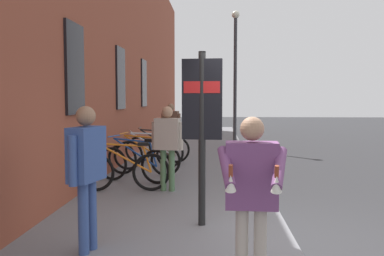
% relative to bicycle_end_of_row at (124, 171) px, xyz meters
% --- Properties ---
extents(ground, '(60.00, 60.00, 0.00)m').
position_rel_bicycle_end_of_row_xyz_m(ground, '(3.52, -3.74, -0.51)').
color(ground, '#2D2D30').
extents(sidewalk_pavement, '(24.00, 3.50, 0.12)m').
position_rel_bicycle_end_of_row_xyz_m(sidewalk_pavement, '(5.52, -0.99, -0.45)').
color(sidewalk_pavement, slate).
rests_on(sidewalk_pavement, ground).
extents(station_facade, '(22.00, 0.65, 7.08)m').
position_rel_bicycle_end_of_row_xyz_m(station_facade, '(6.51, 1.06, 3.03)').
color(station_facade, brown).
rests_on(station_facade, ground).
extents(bicycle_end_of_row, '(0.48, 1.77, 0.97)m').
position_rel_bicycle_end_of_row_xyz_m(bicycle_end_of_row, '(0.00, 0.00, 0.00)').
color(bicycle_end_of_row, black).
rests_on(bicycle_end_of_row, sidewalk_pavement).
extents(bicycle_far_end, '(0.66, 1.71, 0.97)m').
position_rel_bicycle_end_of_row_xyz_m(bicycle_far_end, '(0.84, -0.03, 0.00)').
color(bicycle_far_end, black).
rests_on(bicycle_far_end, sidewalk_pavement).
extents(bicycle_leaning_wall, '(0.52, 1.75, 0.97)m').
position_rel_bicycle_end_of_row_xyz_m(bicycle_leaning_wall, '(1.63, -0.10, 0.00)').
color(bicycle_leaning_wall, black).
rests_on(bicycle_leaning_wall, sidewalk_pavement).
extents(bicycle_by_door, '(0.71, 1.69, 0.97)m').
position_rel_bicycle_end_of_row_xyz_m(bicycle_by_door, '(2.50, -0.10, 0.00)').
color(bicycle_by_door, black).
rests_on(bicycle_by_door, sidewalk_pavement).
extents(bicycle_nearest_sign, '(0.48, 1.77, 0.97)m').
position_rel_bicycle_end_of_row_xyz_m(bicycle_nearest_sign, '(3.47, -0.16, 0.00)').
color(bicycle_nearest_sign, black).
rests_on(bicycle_nearest_sign, sidewalk_pavement).
extents(transit_info_sign, '(0.13, 0.55, 2.40)m').
position_rel_bicycle_end_of_row_xyz_m(transit_info_sign, '(-2.00, -1.55, 1.21)').
color(transit_info_sign, black).
rests_on(transit_info_sign, sidewalk_pavement).
extents(pedestrian_near_bus, '(0.32, 0.60, 1.60)m').
position_rel_bicycle_end_of_row_xyz_m(pedestrian_near_bus, '(4.77, -0.38, 0.59)').
color(pedestrian_near_bus, brown).
rests_on(pedestrian_near_bus, sidewalk_pavement).
extents(pedestrian_by_facade, '(0.62, 0.35, 1.68)m').
position_rel_bicycle_end_of_row_xyz_m(pedestrian_by_facade, '(-3.08, -0.27, 0.64)').
color(pedestrian_by_facade, '#334C8C').
rests_on(pedestrian_by_facade, sidewalk_pavement).
extents(pedestrian_crossing_street, '(0.30, 0.61, 1.61)m').
position_rel_bicycle_end_of_row_xyz_m(pedestrian_crossing_street, '(0.08, -0.82, 0.59)').
color(pedestrian_crossing_street, '#4C724C').
rests_on(pedestrian_crossing_street, sidewalk_pavement).
extents(tourist_with_hotdogs, '(0.56, 0.62, 1.61)m').
position_rel_bicycle_end_of_row_xyz_m(tourist_with_hotdogs, '(-4.03, -2.06, 0.60)').
color(tourist_with_hotdogs, '#B2A599').
rests_on(tourist_with_hotdogs, sidewalk_pavement).
extents(street_lamp, '(0.28, 0.28, 4.89)m').
position_rel_bicycle_end_of_row_xyz_m(street_lamp, '(7.45, -2.44, 2.53)').
color(street_lamp, '#333338').
rests_on(street_lamp, sidewalk_pavement).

